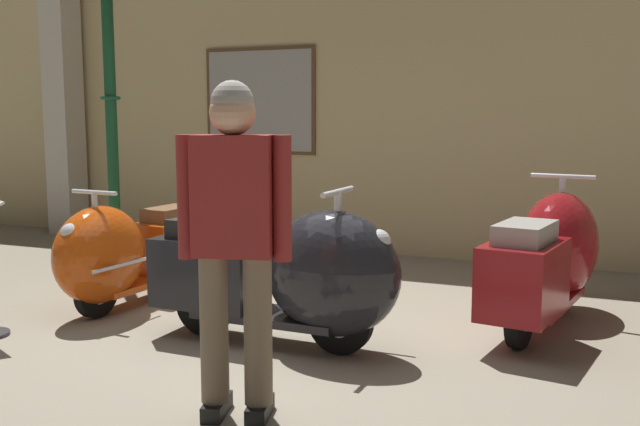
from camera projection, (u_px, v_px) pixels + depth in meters
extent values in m
plane|color=gray|center=(262.00, 342.00, 4.94)|extent=(60.00, 60.00, 0.00)
cube|color=#CCB784|center=(406.00, 94.00, 7.87)|extent=(18.00, 0.20, 3.55)
cube|color=brown|center=(260.00, 101.00, 8.43)|extent=(1.41, 0.03, 1.23)
cube|color=#9E9E9E|center=(259.00, 101.00, 8.41)|extent=(1.33, 0.01, 1.15)
cube|color=beige|center=(63.00, 97.00, 9.23)|extent=(0.36, 0.36, 3.55)
cylinder|color=black|center=(96.00, 292.00, 5.53)|extent=(0.11, 0.40, 0.40)
cylinder|color=silver|center=(96.00, 292.00, 5.53)|extent=(0.11, 0.19, 0.18)
cylinder|color=black|center=(175.00, 269.00, 6.36)|extent=(0.11, 0.40, 0.40)
cylinder|color=silver|center=(175.00, 269.00, 6.36)|extent=(0.11, 0.19, 0.18)
cube|color=#C6470F|center=(138.00, 282.00, 5.94)|extent=(0.43, 0.97, 0.05)
ellipsoid|color=#C6470F|center=(100.00, 255.00, 5.53)|extent=(0.58, 0.87, 0.75)
cube|color=#C6470F|center=(171.00, 245.00, 6.29)|extent=(0.45, 0.70, 0.44)
cube|color=brown|center=(170.00, 214.00, 6.25)|extent=(0.32, 0.50, 0.12)
sphere|color=silver|center=(71.00, 233.00, 5.26)|extent=(0.15, 0.15, 0.15)
cylinder|color=silver|center=(95.00, 210.00, 5.46)|extent=(0.04, 0.04, 0.28)
cylinder|color=silver|center=(94.00, 192.00, 5.44)|extent=(0.44, 0.07, 0.03)
cube|color=silver|center=(125.00, 264.00, 5.43)|extent=(0.07, 0.66, 0.02)
cylinder|color=black|center=(340.00, 321.00, 4.68)|extent=(0.44, 0.10, 0.44)
cylinder|color=silver|center=(340.00, 321.00, 4.68)|extent=(0.20, 0.11, 0.20)
cylinder|color=black|center=(205.00, 304.00, 5.09)|extent=(0.44, 0.10, 0.44)
cylinder|color=silver|center=(205.00, 304.00, 5.09)|extent=(0.20, 0.11, 0.20)
cube|color=black|center=(270.00, 315.00, 4.89)|extent=(1.04, 0.41, 0.05)
ellipsoid|color=black|center=(333.00, 273.00, 4.66)|extent=(0.92, 0.58, 0.83)
cube|color=black|center=(209.00, 272.00, 5.05)|extent=(0.75, 0.45, 0.48)
cube|color=black|center=(208.00, 229.00, 5.00)|extent=(0.53, 0.31, 0.13)
sphere|color=silver|center=(378.00, 242.00, 4.51)|extent=(0.16, 0.16, 0.16)
cylinder|color=silver|center=(338.00, 215.00, 4.60)|extent=(0.05, 0.05, 0.30)
cylinder|color=silver|center=(338.00, 192.00, 4.58)|extent=(0.04, 0.48, 0.03)
cube|color=silver|center=(349.00, 273.00, 4.92)|extent=(0.73, 0.03, 0.03)
cylinder|color=black|center=(559.00, 284.00, 5.68)|extent=(0.16, 0.45, 0.44)
cylinder|color=silver|center=(559.00, 284.00, 5.68)|extent=(0.14, 0.21, 0.20)
cylinder|color=black|center=(520.00, 315.00, 4.80)|extent=(0.16, 0.45, 0.44)
cylinder|color=silver|center=(520.00, 315.00, 4.80)|extent=(0.14, 0.21, 0.20)
cube|color=maroon|center=(541.00, 301.00, 5.25)|extent=(0.55, 1.10, 0.06)
ellipsoid|color=maroon|center=(559.00, 246.00, 5.60)|extent=(0.71, 1.00, 0.84)
cube|color=maroon|center=(523.00, 278.00, 4.80)|extent=(0.55, 0.81, 0.49)
cube|color=gray|center=(525.00, 233.00, 4.76)|extent=(0.39, 0.57, 0.13)
sphere|color=silver|center=(569.00, 212.00, 5.83)|extent=(0.17, 0.17, 0.17)
cylinder|color=silver|center=(562.00, 196.00, 5.57)|extent=(0.05, 0.05, 0.31)
cylinder|color=silver|center=(563.00, 176.00, 5.55)|extent=(0.48, 0.11, 0.04)
cylinder|color=#144728|center=(117.00, 264.00, 7.11)|extent=(0.28, 0.28, 0.18)
cylinder|color=#144728|center=(111.00, 113.00, 6.91)|extent=(0.11, 0.11, 2.77)
torus|color=#144728|center=(110.00, 98.00, 6.89)|extent=(0.19, 0.19, 0.04)
cube|color=black|center=(260.00, 409.00, 3.71)|extent=(0.17, 0.29, 0.08)
cylinder|color=#72604C|center=(258.00, 323.00, 3.63)|extent=(0.14, 0.14, 0.85)
cube|color=black|center=(217.00, 407.00, 3.74)|extent=(0.17, 0.29, 0.08)
cylinder|color=#72604C|center=(214.00, 321.00, 3.66)|extent=(0.14, 0.14, 0.85)
cube|color=maroon|center=(234.00, 196.00, 3.56)|extent=(0.43, 0.30, 0.60)
cylinder|color=maroon|center=(282.00, 199.00, 3.53)|extent=(0.09, 0.09, 0.62)
cylinder|color=maroon|center=(186.00, 197.00, 3.59)|extent=(0.09, 0.09, 0.62)
sphere|color=tan|center=(233.00, 112.00, 3.51)|extent=(0.23, 0.23, 0.23)
sphere|color=gray|center=(232.00, 102.00, 3.50)|extent=(0.21, 0.21, 0.21)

